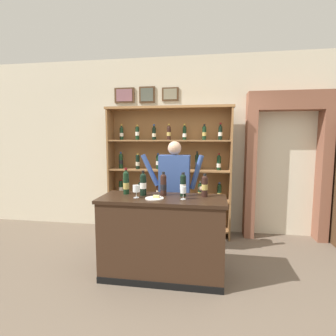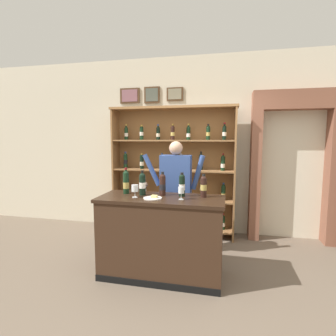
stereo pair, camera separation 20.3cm
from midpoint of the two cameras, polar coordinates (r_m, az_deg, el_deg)
ground_plane at (r=3.56m, az=-0.21°, el=-22.52°), size 14.00×14.00×0.02m
back_wall at (r=4.91m, az=3.23°, el=4.90°), size 12.00×0.19×3.15m
wine_shelf at (r=4.65m, az=-1.04°, el=-0.25°), size 2.18×0.35×2.24m
archway_doorway at (r=4.90m, az=22.87°, el=2.22°), size 1.34×0.45×2.47m
tasting_counter at (r=3.37m, az=-2.98°, el=-14.68°), size 1.53×0.62×1.00m
shopkeeper at (r=3.83m, az=-0.14°, el=-3.70°), size 0.93×0.22×1.67m
tasting_bottle_chianti at (r=3.44m, az=-10.71°, el=-3.06°), size 0.08×0.08×0.34m
tasting_bottle_prosecco at (r=3.33m, az=-7.14°, el=-3.38°), size 0.08×0.08×0.31m
tasting_bottle_grappa at (r=3.31m, az=-2.76°, el=-3.52°), size 0.08×0.08×0.30m
tasting_bottle_vin_santo at (r=3.26m, az=1.47°, el=-3.59°), size 0.07×0.07×0.30m
tasting_bottle_bianco at (r=3.25m, az=6.14°, el=-3.74°), size 0.08×0.08×0.28m
wine_glass_spare at (r=3.21m, az=-8.68°, el=-4.55°), size 0.08×0.08×0.15m
wine_glass_right at (r=3.10m, az=1.42°, el=-4.92°), size 0.07×0.07×0.15m
cheese_plate at (r=3.15m, az=-4.73°, el=-6.47°), size 0.22×0.22×0.04m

